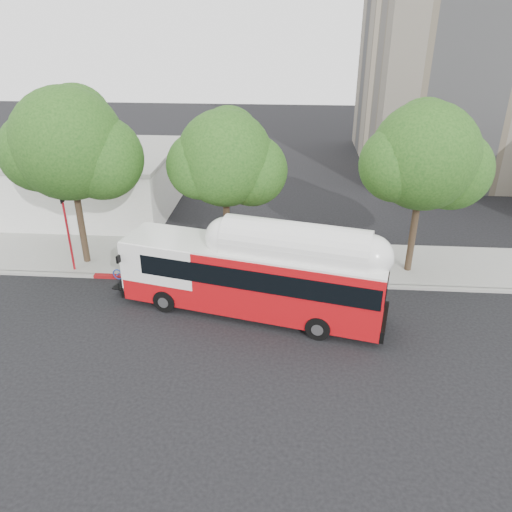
% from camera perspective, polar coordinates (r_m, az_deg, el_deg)
% --- Properties ---
extents(ground, '(120.00, 120.00, 0.00)m').
position_cam_1_polar(ground, '(23.18, -2.63, -7.73)').
color(ground, black).
rests_on(ground, ground).
extents(sidewalk, '(60.00, 5.00, 0.15)m').
position_cam_1_polar(sidewalk, '(28.74, -1.14, -0.37)').
color(sidewalk, gray).
rests_on(sidewalk, ground).
extents(curb_strip, '(60.00, 0.30, 0.15)m').
position_cam_1_polar(curb_strip, '(26.45, -1.66, -2.89)').
color(curb_strip, gray).
rests_on(curb_strip, ground).
extents(red_curb_segment, '(10.00, 0.32, 0.16)m').
position_cam_1_polar(red_curb_segment, '(26.90, -8.04, -2.62)').
color(red_curb_segment, maroon).
rests_on(red_curb_segment, ground).
extents(street_tree_left, '(6.67, 5.80, 9.74)m').
position_cam_1_polar(street_tree_left, '(27.72, -19.67, 11.52)').
color(street_tree_left, '#2D2116').
rests_on(street_tree_left, ground).
extents(street_tree_mid, '(5.75, 5.00, 8.62)m').
position_cam_1_polar(street_tree_mid, '(26.28, -2.65, 10.68)').
color(street_tree_mid, '#2D2116').
rests_on(street_tree_mid, ground).
extents(street_tree_right, '(6.21, 5.40, 9.18)m').
position_cam_1_polar(street_tree_right, '(26.73, 19.53, 10.26)').
color(street_tree_right, '#2D2116').
rests_on(street_tree_right, ground).
extents(low_commercial_bldg, '(16.20, 10.20, 4.25)m').
position_cam_1_polar(low_commercial_bldg, '(38.50, -21.50, 8.13)').
color(low_commercial_bldg, silver).
rests_on(low_commercial_bldg, ground).
extents(transit_bus, '(13.26, 5.38, 3.87)m').
position_cam_1_polar(transit_bus, '(23.10, -0.29, -2.58)').
color(transit_bus, '#B60C11').
rests_on(transit_bus, ground).
extents(signal_pole, '(0.12, 0.41, 4.29)m').
position_cam_1_polar(signal_pole, '(28.41, -20.64, 2.25)').
color(signal_pole, '#B2131D').
rests_on(signal_pole, ground).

